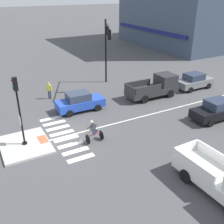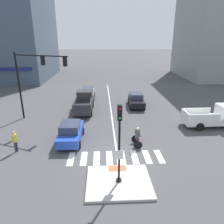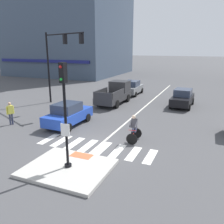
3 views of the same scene
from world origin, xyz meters
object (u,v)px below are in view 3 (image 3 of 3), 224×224
object	(u,v)px
traffic_light_mast	(57,55)
car_grey_westbound_distant	(132,88)
car_black_eastbound_far	(182,98)
pickup_truck_charcoal_westbound_far	(116,93)
cyclist	(134,128)
pedestrian_at_curb_left	(10,112)
car_blue_westbound_near	(68,114)
signal_pole	(65,107)

from	to	relation	value
traffic_light_mast	car_grey_westbound_distant	bearing A→B (deg)	59.49
car_black_eastbound_far	pickup_truck_charcoal_westbound_far	distance (m)	6.43
traffic_light_mast	car_black_eastbound_far	distance (m)	12.27
traffic_light_mast	car_black_eastbound_far	world-z (taller)	traffic_light_mast
pickup_truck_charcoal_westbound_far	cyclist	bearing A→B (deg)	-61.84
pickup_truck_charcoal_westbound_far	pedestrian_at_curb_left	size ratio (longest dim) A/B	3.07
traffic_light_mast	car_blue_westbound_near	world-z (taller)	traffic_light_mast
cyclist	pedestrian_at_curb_left	bearing A→B (deg)	-177.68
car_grey_westbound_distant	cyclist	world-z (taller)	cyclist
car_blue_westbound_near	cyclist	xyz separation A→B (m)	(5.27, -1.15, 0.06)
pickup_truck_charcoal_westbound_far	cyclist	world-z (taller)	pickup_truck_charcoal_westbound_far
traffic_light_mast	pickup_truck_charcoal_westbound_far	bearing A→B (deg)	33.18
cyclist	pedestrian_at_curb_left	xyz separation A→B (m)	(-9.12, -0.37, 0.11)
car_black_eastbound_far	cyclist	bearing A→B (deg)	-98.72
traffic_light_mast	pickup_truck_charcoal_westbound_far	world-z (taller)	traffic_light_mast
car_black_eastbound_far	pedestrian_at_curb_left	size ratio (longest dim) A/B	2.49
signal_pole	car_blue_westbound_near	bearing A→B (deg)	122.64
pickup_truck_charcoal_westbound_far	pedestrian_at_curb_left	distance (m)	10.24
signal_pole	car_grey_westbound_distant	world-z (taller)	signal_pole
car_blue_westbound_near	pickup_truck_charcoal_westbound_far	world-z (taller)	pickup_truck_charcoal_westbound_far
car_blue_westbound_near	car_grey_westbound_distant	world-z (taller)	same
car_grey_westbound_distant	pedestrian_at_curb_left	size ratio (longest dim) A/B	2.46
traffic_light_mast	signal_pole	bearing A→B (deg)	-53.71
signal_pole	traffic_light_mast	xyz separation A→B (m)	(-7.53, 10.26, 1.78)
car_grey_westbound_distant	cyclist	size ratio (longest dim) A/B	2.44
car_black_eastbound_far	pickup_truck_charcoal_westbound_far	size ratio (longest dim) A/B	0.81
car_grey_westbound_distant	pickup_truck_charcoal_westbound_far	bearing A→B (deg)	-91.42
signal_pole	pedestrian_at_curb_left	distance (m)	8.59
signal_pole	cyclist	size ratio (longest dim) A/B	2.78
signal_pole	car_grey_westbound_distant	size ratio (longest dim) A/B	1.14
signal_pole	car_blue_westbound_near	world-z (taller)	signal_pole
traffic_light_mast	pedestrian_at_curb_left	world-z (taller)	traffic_light_mast
car_black_eastbound_far	pickup_truck_charcoal_westbound_far	xyz separation A→B (m)	(-6.31, -1.21, 0.17)
signal_pole	cyclist	xyz separation A→B (m)	(1.76, 4.32, -2.09)
cyclist	pedestrian_at_curb_left	size ratio (longest dim) A/B	1.01
pickup_truck_charcoal_westbound_far	cyclist	size ratio (longest dim) A/B	3.05
traffic_light_mast	pedestrian_at_curb_left	bearing A→B (deg)	-88.42
car_black_eastbound_far	pickup_truck_charcoal_westbound_far	world-z (taller)	pickup_truck_charcoal_westbound_far
car_blue_westbound_near	cyclist	size ratio (longest dim) A/B	2.46
signal_pole	car_black_eastbound_far	distance (m)	14.96
car_blue_westbound_near	pedestrian_at_curb_left	size ratio (longest dim) A/B	2.48
car_grey_westbound_distant	car_black_eastbound_far	distance (m)	7.23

